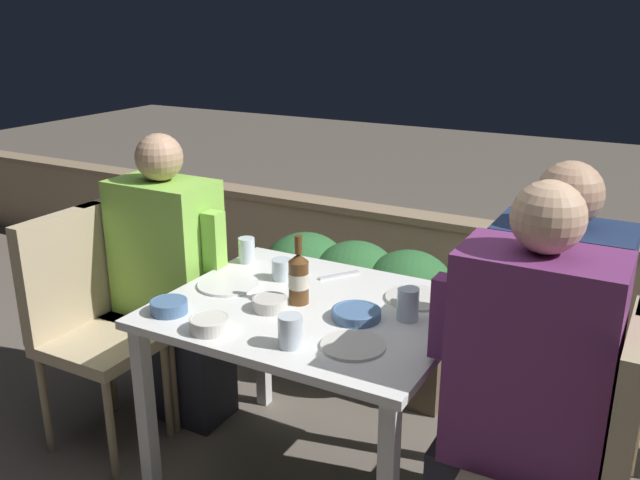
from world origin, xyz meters
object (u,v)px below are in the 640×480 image
(person_green_blouse, at_px, (175,281))
(chair_right_near, at_px, (587,447))
(person_purple_stripe, at_px, (515,403))
(chair_left_near, at_px, (84,309))
(chair_right_far, at_px, (603,399))
(chair_left_far, at_px, (140,282))
(person_navy_jumper, at_px, (538,361))
(beer_bottle, at_px, (298,278))

(person_green_blouse, bearing_deg, chair_right_near, -10.18)
(person_purple_stripe, bearing_deg, person_green_blouse, 168.48)
(chair_left_near, height_order, chair_right_far, same)
(person_green_blouse, relative_size, person_purple_stripe, 0.96)
(chair_left_near, height_order, chair_left_far, same)
(chair_left_far, bearing_deg, chair_right_near, -9.10)
(chair_left_far, bearing_deg, person_navy_jumper, -0.96)
(chair_left_far, xyz_separation_m, person_navy_jumper, (1.69, -0.03, 0.08))
(chair_right_far, bearing_deg, chair_right_near, -91.51)
(person_purple_stripe, height_order, chair_right_far, person_purple_stripe)
(person_navy_jumper, relative_size, beer_bottle, 5.25)
(chair_left_far, xyz_separation_m, beer_bottle, (0.89, -0.15, 0.25))
(person_purple_stripe, bearing_deg, chair_right_far, 52.86)
(chair_right_far, distance_m, person_navy_jumper, 0.21)
(person_green_blouse, distance_m, chair_right_near, 1.70)
(beer_bottle, bearing_deg, chair_left_far, 170.51)
(chair_left_near, relative_size, beer_bottle, 3.87)
(chair_left_far, relative_size, person_green_blouse, 0.77)
(chair_right_near, relative_size, person_navy_jumper, 0.74)
(chair_left_far, distance_m, person_purple_stripe, 1.71)
(chair_left_near, xyz_separation_m, chair_right_far, (1.88, 0.29, 0.00))
(person_green_blouse, distance_m, person_navy_jumper, 1.48)
(chair_left_near, relative_size, person_purple_stripe, 0.74)
(chair_left_far, bearing_deg, chair_right_far, -0.85)
(chair_left_near, relative_size, person_green_blouse, 0.77)
(person_green_blouse, relative_size, chair_right_far, 1.30)
(chair_left_far, distance_m, chair_right_near, 1.90)
(chair_right_near, distance_m, person_navy_jumper, 0.34)
(person_navy_jumper, bearing_deg, chair_left_near, -170.36)
(chair_left_near, bearing_deg, chair_left_far, 90.19)
(chair_right_near, xyz_separation_m, chair_right_far, (0.01, 0.27, 0.00))
(chair_right_far, xyz_separation_m, person_navy_jumper, (-0.20, 0.00, 0.08))
(person_purple_stripe, xyz_separation_m, person_navy_jumper, (0.01, 0.27, 0.00))
(chair_right_far, xyz_separation_m, beer_bottle, (-1.00, -0.12, 0.25))
(chair_right_near, bearing_deg, chair_left_far, 170.90)
(person_green_blouse, bearing_deg, chair_right_far, -0.96)
(person_navy_jumper, distance_m, beer_bottle, 0.82)
(chair_left_far, xyz_separation_m, person_green_blouse, (0.20, 0.00, 0.05))
(person_green_blouse, height_order, person_purple_stripe, person_purple_stripe)
(chair_left_near, distance_m, chair_right_near, 1.88)
(chair_right_near, bearing_deg, beer_bottle, 171.24)
(person_purple_stripe, relative_size, chair_right_far, 1.36)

